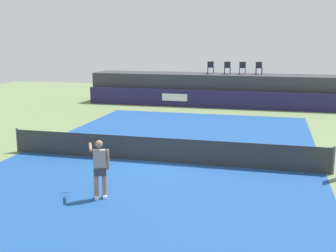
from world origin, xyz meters
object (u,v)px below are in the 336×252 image
(spectator_chair_far_left, at_px, (211,67))
(net_post_near, at_px, (18,140))
(spectator_chair_center, at_px, (243,67))
(tennis_player, at_px, (100,167))
(tennis_ball, at_px, (229,155))
(net_post_far, at_px, (333,160))
(spectator_chair_right, at_px, (259,67))
(spectator_chair_left, at_px, (227,67))

(spectator_chair_far_left, relative_size, net_post_near, 0.89)
(spectator_chair_center, xyz_separation_m, tennis_player, (-2.62, -19.44, -1.73))
(spectator_chair_far_left, height_order, net_post_near, spectator_chair_far_left)
(spectator_chair_far_left, xyz_separation_m, tennis_player, (-0.36, -19.34, -1.73))
(spectator_chair_far_left, xyz_separation_m, tennis_ball, (2.84, -13.81, -2.66))
(net_post_far, bearing_deg, spectator_chair_right, 101.67)
(spectator_chair_far_left, bearing_deg, tennis_ball, -78.39)
(spectator_chair_far_left, xyz_separation_m, spectator_chair_left, (1.20, 0.02, 0.00))
(spectator_chair_left, xyz_separation_m, tennis_ball, (1.64, -13.83, -2.66))
(spectator_chair_center, xyz_separation_m, spectator_chair_right, (1.13, 0.15, 0.00))
(tennis_player, distance_m, tennis_ball, 6.46)
(spectator_chair_right, bearing_deg, tennis_player, -100.85)
(spectator_chair_left, bearing_deg, net_post_far, -70.56)
(spectator_chair_left, bearing_deg, spectator_chair_right, 5.83)
(spectator_chair_right, distance_m, net_post_near, 18.17)
(spectator_chair_center, relative_size, tennis_ball, 13.06)
(spectator_chair_left, bearing_deg, tennis_ball, -83.26)
(spectator_chair_center, distance_m, tennis_ball, 14.17)
(net_post_far, xyz_separation_m, tennis_player, (-6.96, -4.07, 0.46))
(spectator_chair_left, distance_m, spectator_chair_center, 1.06)
(spectator_chair_far_left, bearing_deg, spectator_chair_center, 2.56)
(spectator_chair_right, xyz_separation_m, net_post_near, (-9.20, -15.52, -2.19))
(net_post_far, bearing_deg, spectator_chair_center, 105.76)
(spectator_chair_left, xyz_separation_m, tennis_player, (-1.56, -19.37, -1.73))
(net_post_near, bearing_deg, spectator_chair_far_left, 69.21)
(spectator_chair_center, height_order, tennis_ball, spectator_chair_center)
(spectator_chair_right, height_order, net_post_near, spectator_chair_right)
(spectator_chair_left, distance_m, spectator_chair_right, 2.21)
(spectator_chair_right, bearing_deg, net_post_near, -120.64)
(spectator_chair_left, relative_size, tennis_player, 0.50)
(spectator_chair_right, xyz_separation_m, net_post_far, (3.20, -15.52, -2.19))
(net_post_near, relative_size, tennis_player, 0.56)
(spectator_chair_right, height_order, tennis_player, spectator_chair_right)
(spectator_chair_left, height_order, spectator_chair_center, same)
(tennis_player, xyz_separation_m, tennis_ball, (3.19, 5.53, -0.92))
(tennis_player, bearing_deg, net_post_far, 30.31)
(spectator_chair_far_left, height_order, spectator_chair_right, same)
(spectator_chair_far_left, distance_m, tennis_player, 19.42)
(spectator_chair_center, distance_m, net_post_near, 17.50)
(tennis_ball, bearing_deg, net_post_near, -170.37)
(spectator_chair_left, bearing_deg, tennis_player, -94.60)
(spectator_chair_right, height_order, tennis_ball, spectator_chair_right)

